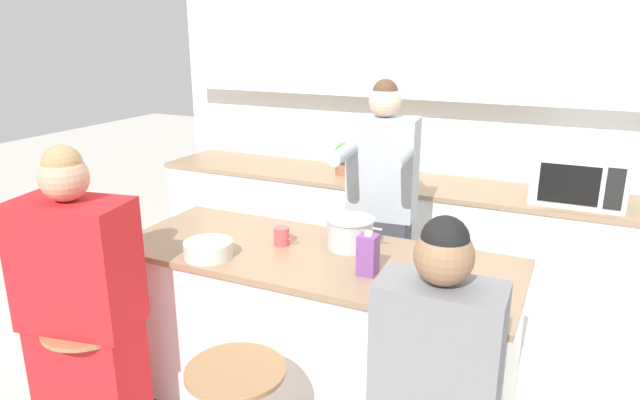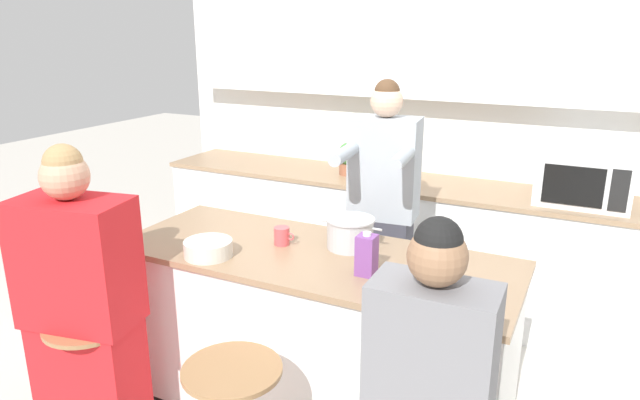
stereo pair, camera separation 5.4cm
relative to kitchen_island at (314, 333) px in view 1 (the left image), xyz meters
The scene contains 12 objects.
wall_back 2.03m from the kitchen_island, 90.00° to the left, with size 3.99×0.22×2.70m.
back_counter 1.42m from the kitchen_island, 90.00° to the left, with size 3.71×0.60×0.90m.
kitchen_island is the anchor object (origin of this frame).
bar_stool_leftmost 1.05m from the kitchen_island, 138.69° to the right, with size 0.40×0.40×0.66m.
person_cooking 0.72m from the kitchen_island, 77.35° to the left, with size 0.42×0.56×1.67m.
person_wrapped_blanket 1.10m from the kitchen_island, 139.63° to the right, with size 0.55×0.37×1.47m.
cooking_pot 0.55m from the kitchen_island, 50.16° to the left, with size 0.33×0.24×0.15m.
fruit_bowl 0.69m from the kitchen_island, 149.89° to the right, with size 0.23×0.23×0.08m.
coffee_cup_near 0.52m from the kitchen_island, 168.86° to the left, with size 0.11×0.08×0.09m.
juice_carton 0.63m from the kitchen_island, 19.04° to the right, with size 0.08×0.08×0.20m.
microwave 1.88m from the kitchen_island, 51.17° to the left, with size 0.53×0.38×0.30m.
potted_plant 1.59m from the kitchen_island, 106.82° to the left, with size 0.17×0.17×0.24m.
Camera 1 is at (1.13, -2.30, 1.94)m, focal length 32.00 mm.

